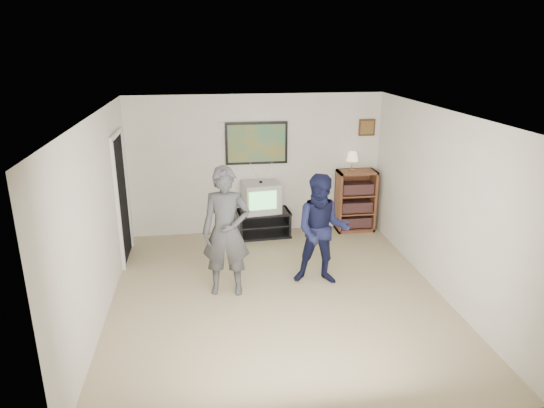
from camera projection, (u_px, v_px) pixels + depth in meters
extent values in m
cube|color=#947C5D|center=(278.00, 296.00, 6.70)|extent=(4.50, 5.00, 0.01)
cube|color=white|center=(278.00, 114.00, 5.91)|extent=(4.50, 5.00, 0.01)
cube|color=silver|center=(257.00, 165.00, 8.65)|extent=(4.50, 0.01, 2.50)
cube|color=silver|center=(99.00, 219.00, 6.00)|extent=(0.01, 5.00, 2.50)
cube|color=silver|center=(441.00, 203.00, 6.60)|extent=(0.01, 5.00, 2.50)
cube|color=black|center=(263.00, 212.00, 8.66)|extent=(0.97, 0.58, 0.04)
cube|color=black|center=(264.00, 234.00, 8.80)|extent=(0.97, 0.58, 0.04)
cube|color=black|center=(239.00, 224.00, 8.67)|extent=(0.07, 0.50, 0.47)
cube|color=black|center=(287.00, 222.00, 8.79)|extent=(0.07, 0.50, 0.47)
imported|color=#3B3C3E|center=(226.00, 232.00, 6.53)|extent=(0.71, 0.52, 1.80)
imported|color=#121533|center=(322.00, 230.00, 6.84)|extent=(0.90, 0.77, 1.62)
cube|color=white|center=(226.00, 200.00, 6.58)|extent=(0.08, 0.13, 0.04)
cube|color=white|center=(315.00, 202.00, 6.98)|extent=(0.04, 0.11, 0.03)
cube|color=black|center=(257.00, 143.00, 8.50)|extent=(1.10, 0.03, 0.75)
cube|color=white|center=(225.00, 127.00, 8.34)|extent=(0.28, 0.02, 0.14)
cube|color=#492617|center=(367.00, 127.00, 8.70)|extent=(0.30, 0.03, 0.30)
cube|color=black|center=(121.00, 199.00, 7.58)|extent=(0.03, 0.85, 2.00)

